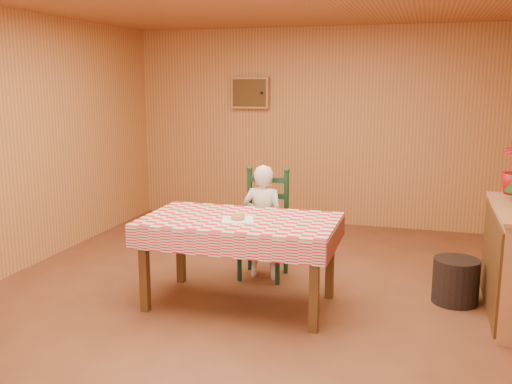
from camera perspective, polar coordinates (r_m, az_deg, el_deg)
ground at (r=5.12m, az=-0.65°, el=-10.92°), size 6.00×6.00×0.00m
cabin_walls at (r=5.25m, az=1.03°, el=10.09°), size 5.10×6.05×2.65m
dining_table at (r=4.86m, az=-1.64°, el=-3.59°), size 1.66×0.96×0.77m
ladder_chair at (r=5.63m, az=0.88°, el=-3.44°), size 0.44×0.40×1.08m
seated_child at (r=5.56m, az=0.72°, el=-3.00°), size 0.41×0.27×1.12m
napkin at (r=4.79m, az=-1.83°, el=-2.76°), size 0.33×0.33×0.00m
donut at (r=4.78m, az=-1.83°, el=-2.51°), size 0.14×0.14×0.04m
storage_bin at (r=5.33m, az=19.34°, el=-8.39°), size 0.42×0.42×0.39m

